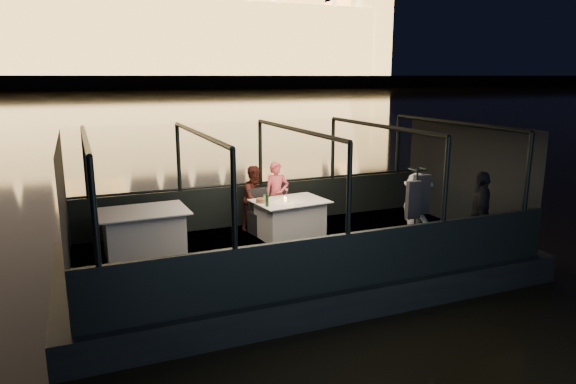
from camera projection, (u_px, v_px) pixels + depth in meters
name	position (u px, v px, depth m)	size (l,w,h in m)	color
river_water	(98.00, 100.00, 82.04)	(500.00, 500.00, 0.00)	black
boat_hull	(296.00, 274.00, 9.96)	(8.60, 4.40, 1.00)	black
boat_deck	(296.00, 250.00, 9.86)	(8.00, 4.00, 0.04)	black
gunwale_port	(261.00, 204.00, 11.56)	(8.00, 0.08, 0.90)	black
gunwale_starboard	(347.00, 261.00, 7.95)	(8.00, 0.08, 0.90)	black
cabin_glass_port	(260.00, 153.00, 11.30)	(8.00, 0.02, 1.40)	#99B2B2
cabin_glass_starboard	(349.00, 189.00, 7.70)	(8.00, 0.02, 1.40)	#99B2B2
cabin_roof_glass	(296.00, 130.00, 9.35)	(8.00, 4.00, 0.02)	#99B2B2
end_wall_fore	(64.00, 212.00, 8.11)	(0.02, 4.00, 2.30)	black
end_wall_aft	(466.00, 176.00, 11.10)	(0.02, 4.00, 2.30)	black
canopy_ribs	(296.00, 191.00, 9.60)	(8.00, 4.00, 2.30)	black
embankment	(81.00, 84.00, 198.94)	(400.00, 140.00, 6.00)	#423D33
dining_table_central	(290.00, 218.00, 10.58)	(1.45, 1.05, 0.77)	silver
dining_table_aft	(144.00, 235.00, 9.50)	(1.60, 1.16, 0.85)	silver
chair_port_left	(261.00, 213.00, 10.79)	(0.43, 0.43, 0.93)	black
chair_port_right	(282.00, 209.00, 11.11)	(0.44, 0.44, 0.95)	black
coat_stand	(415.00, 212.00, 9.12)	(0.48, 0.38, 1.71)	black
person_woman_coral	(277.00, 194.00, 11.17)	(0.52, 0.35, 1.45)	#E6535C
person_man_maroon	(255.00, 196.00, 10.98)	(0.67, 0.52, 1.40)	#3A1510
passenger_stripe	(417.00, 208.00, 9.60)	(0.98, 0.55, 1.51)	white
passenger_dark	(480.00, 211.00, 9.38)	(0.93, 0.39, 1.59)	black
wine_bottle	(267.00, 199.00, 10.00)	(0.06, 0.06, 0.30)	#143818
bread_basket	(261.00, 200.00, 10.34)	(0.21, 0.21, 0.08)	brown
amber_candle	(285.00, 200.00, 10.41)	(0.06, 0.06, 0.08)	#FF9E3F
plate_near	(299.00, 203.00, 10.27)	(0.25, 0.25, 0.02)	white
plate_far	(264.00, 201.00, 10.41)	(0.24, 0.24, 0.02)	white
wine_glass_white	(265.00, 200.00, 10.13)	(0.06, 0.06, 0.19)	silver
wine_glass_red	(286.00, 194.00, 10.68)	(0.07, 0.07, 0.20)	silver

